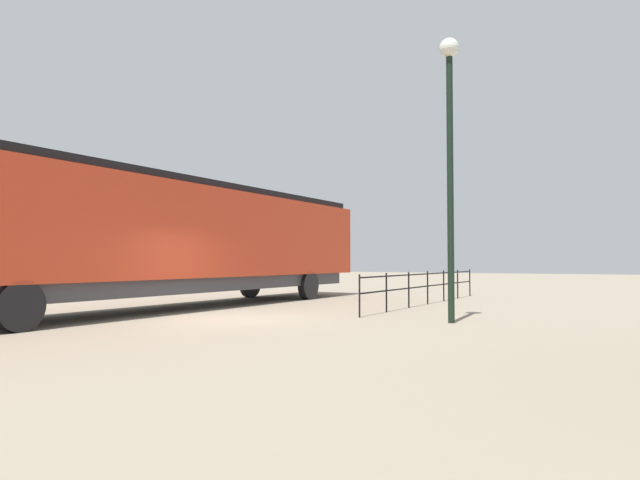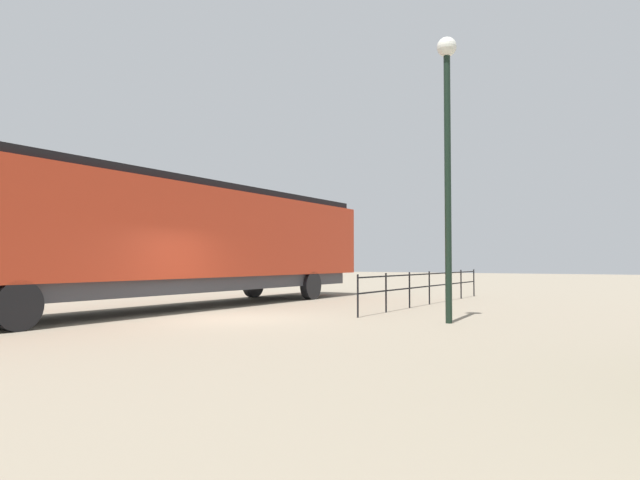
{
  "view_description": "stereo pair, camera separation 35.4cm",
  "coord_description": "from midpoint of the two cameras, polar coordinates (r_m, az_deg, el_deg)",
  "views": [
    {
      "loc": [
        9.48,
        -11.89,
        1.5
      ],
      "look_at": [
        0.69,
        3.47,
        2.15
      ],
      "focal_mm": 32.33,
      "sensor_mm": 36.0,
      "label": 1
    },
    {
      "loc": [
        9.79,
        -11.71,
        1.5
      ],
      "look_at": [
        0.69,
        3.47,
        2.15
      ],
      "focal_mm": 32.33,
      "sensor_mm": 36.0,
      "label": 2
    }
  ],
  "objects": [
    {
      "name": "platform_fence",
      "position": [
        20.38,
        10.11,
        -4.19
      ],
      "size": [
        0.05,
        10.89,
        1.15
      ],
      "color": "black",
      "rests_on": "ground_plane"
    },
    {
      "name": "ground_plane",
      "position": [
        15.31,
        -9.48,
        -7.7
      ],
      "size": [
        120.0,
        120.0,
        0.0
      ],
      "primitive_type": "plane",
      "color": "gray"
    },
    {
      "name": "locomotive",
      "position": [
        19.09,
        -13.77,
        0.26
      ],
      "size": [
        3.12,
        18.6,
        4.01
      ],
      "color": "red",
      "rests_on": "ground_plane"
    },
    {
      "name": "lamp_post",
      "position": [
        14.68,
        12.04,
        10.46
      ],
      "size": [
        0.48,
        0.48,
        7.0
      ],
      "color": "black",
      "rests_on": "ground_plane"
    }
  ]
}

